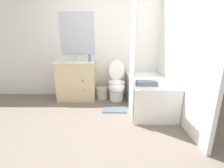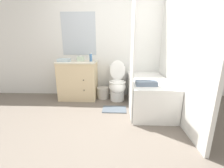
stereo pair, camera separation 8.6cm
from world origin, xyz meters
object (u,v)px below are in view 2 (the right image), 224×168
(vanity_cabinet, at_px, (78,80))
(wastebasket, at_px, (103,93))
(bathtub, at_px, (148,93))
(hand_towel_folded, at_px, (64,60))
(sink_faucet, at_px, (79,59))
(toilet, at_px, (117,84))
(soap_dispenser, at_px, (91,57))
(bath_towel_folded, at_px, (146,83))
(bath_mat, at_px, (114,109))
(tissue_box, at_px, (81,59))

(vanity_cabinet, relative_size, wastebasket, 3.07)
(wastebasket, bearing_deg, bathtub, -26.09)
(wastebasket, bearing_deg, hand_towel_folded, -171.50)
(bathtub, distance_m, wastebasket, 1.06)
(sink_faucet, xyz_separation_m, wastebasket, (0.56, -0.18, -0.76))
(toilet, bearing_deg, wastebasket, 166.08)
(toilet, xyz_separation_m, wastebasket, (-0.33, 0.08, -0.23))
(soap_dispenser, distance_m, hand_towel_folded, 0.57)
(soap_dispenser, bearing_deg, toilet, -7.17)
(hand_towel_folded, distance_m, bath_towel_folded, 1.81)
(vanity_cabinet, relative_size, soap_dispenser, 4.54)
(wastebasket, xyz_separation_m, hand_towel_folded, (-0.81, -0.12, 0.76))
(toilet, distance_m, bathtub, 0.72)
(bathtub, distance_m, bath_mat, 0.74)
(toilet, relative_size, bath_towel_folded, 2.55)
(bathtub, bearing_deg, wastebasket, 153.91)
(tissue_box, bearing_deg, toilet, -10.17)
(vanity_cabinet, relative_size, toilet, 0.98)
(sink_faucet, xyz_separation_m, hand_towel_folded, (-0.25, -0.30, -0.00))
(wastebasket, distance_m, bath_mat, 0.70)
(wastebasket, bearing_deg, vanity_cabinet, -179.56)
(toilet, distance_m, soap_dispenser, 0.83)
(bath_towel_folded, xyz_separation_m, bath_mat, (-0.53, 0.25, -0.60))
(toilet, height_order, bath_mat, toilet)
(vanity_cabinet, relative_size, sink_faucet, 6.02)
(bath_towel_folded, bearing_deg, sink_faucet, 141.98)
(vanity_cabinet, xyz_separation_m, bathtub, (1.50, -0.46, -0.15))
(bathtub, relative_size, wastebasket, 5.20)
(wastebasket, xyz_separation_m, bath_mat, (0.28, -0.63, -0.12))
(bathtub, height_order, bath_mat, bathtub)
(tissue_box, bearing_deg, soap_dispenser, -17.18)
(toilet, xyz_separation_m, bath_towel_folded, (0.48, -0.80, 0.25))
(toilet, bearing_deg, bathtub, -31.85)
(bathtub, bearing_deg, toilet, 148.15)
(sink_faucet, distance_m, bathtub, 1.74)
(sink_faucet, relative_size, tissue_box, 0.97)
(sink_faucet, xyz_separation_m, toilet, (0.89, -0.27, -0.53))
(sink_faucet, height_order, hand_towel_folded, sink_faucet)
(vanity_cabinet, distance_m, sink_faucet, 0.49)
(soap_dispenser, height_order, hand_towel_folded, soap_dispenser)
(bathtub, height_order, wastebasket, bathtub)
(vanity_cabinet, xyz_separation_m, bath_towel_folded, (1.37, -0.88, 0.17))
(vanity_cabinet, bearing_deg, bath_towel_folded, -32.78)
(soap_dispenser, xyz_separation_m, bath_towel_folded, (1.06, -0.87, -0.33))
(bathtub, distance_m, hand_towel_folded, 1.88)
(bath_towel_folded, bearing_deg, hand_towel_folded, 154.74)
(wastebasket, relative_size, soap_dispenser, 1.48)
(vanity_cabinet, xyz_separation_m, toilet, (0.89, -0.08, -0.08))
(wastebasket, xyz_separation_m, bath_towel_folded, (0.81, -0.88, 0.48))
(bathtub, bearing_deg, soap_dispenser, 159.27)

